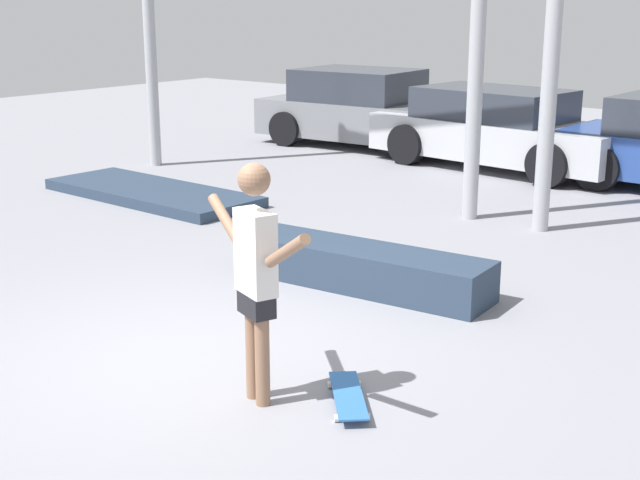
# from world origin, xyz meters

# --- Properties ---
(ground_plane) EXTENTS (36.00, 36.00, 0.00)m
(ground_plane) POSITION_xyz_m (0.00, 0.00, 0.00)
(ground_plane) COLOR gray
(skateboarder) EXTENTS (1.35, 0.57, 1.75)m
(skateboarder) POSITION_xyz_m (0.99, -0.23, 1.01)
(skateboarder) COLOR #8C664C
(skateboarder) RESTS_ON ground_plane
(skateboard) EXTENTS (0.70, 0.73, 0.08)m
(skateboard) POSITION_xyz_m (1.54, 0.13, 0.06)
(skateboard) COLOR #2D66B2
(skateboard) RESTS_ON ground_plane
(grind_box) EXTENTS (2.73, 0.87, 0.41)m
(grind_box) POSITION_xyz_m (0.06, 2.36, 0.21)
(grind_box) COLOR #28384C
(grind_box) RESTS_ON ground_plane
(manual_pad) EXTENTS (3.49, 1.38, 0.15)m
(manual_pad) POSITION_xyz_m (-4.72, 3.79, 0.07)
(manual_pad) COLOR #28384C
(manual_pad) RESTS_ON ground_plane
(parked_car_grey) EXTENTS (4.12, 2.24, 1.47)m
(parked_car_grey) POSITION_xyz_m (-5.07, 9.51, 0.70)
(parked_car_grey) COLOR slate
(parked_car_grey) RESTS_ON ground_plane
(parked_car_silver) EXTENTS (4.59, 2.17, 1.34)m
(parked_car_silver) POSITION_xyz_m (-1.87, 9.00, 0.65)
(parked_car_silver) COLOR #B7BABF
(parked_car_silver) RESTS_ON ground_plane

